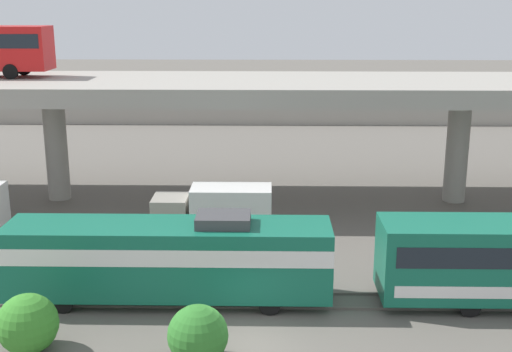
{
  "coord_description": "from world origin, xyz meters",
  "views": [
    {
      "loc": [
        0.89,
        -23.81,
        13.36
      ],
      "look_at": [
        0.12,
        15.29,
        2.93
      ],
      "focal_mm": 46.5,
      "sensor_mm": 36.0,
      "label": 1
    }
  ],
  "objects_px": {
    "train_locomotive": "(153,256)",
    "parked_car_6": "(486,93)",
    "parked_car_1": "(270,98)",
    "parked_car_5": "(105,95)",
    "parked_car_3": "(59,96)",
    "service_truck_west": "(216,210)",
    "parked_car_0": "(363,92)",
    "parked_car_2": "(163,90)",
    "parked_car_4": "(96,90)"
  },
  "relations": [
    {
      "from": "train_locomotive",
      "to": "parked_car_6",
      "type": "xyz_separation_m",
      "value": [
        31.37,
        52.33,
        0.31
      ]
    },
    {
      "from": "parked_car_1",
      "to": "parked_car_5",
      "type": "height_order",
      "value": "same"
    },
    {
      "from": "parked_car_3",
      "to": "parked_car_5",
      "type": "xyz_separation_m",
      "value": [
        5.04,
        1.23,
        0.0
      ]
    },
    {
      "from": "parked_car_1",
      "to": "service_truck_west",
      "type": "bearing_deg",
      "value": 85.4
    },
    {
      "from": "parked_car_1",
      "to": "parked_car_0",
      "type": "bearing_deg",
      "value": -154.6
    },
    {
      "from": "parked_car_1",
      "to": "parked_car_6",
      "type": "relative_size",
      "value": 1.07
    },
    {
      "from": "parked_car_2",
      "to": "parked_car_4",
      "type": "bearing_deg",
      "value": -1.65
    },
    {
      "from": "parked_car_0",
      "to": "parked_car_5",
      "type": "height_order",
      "value": "same"
    },
    {
      "from": "parked_car_2",
      "to": "parked_car_5",
      "type": "bearing_deg",
      "value": 33.58
    },
    {
      "from": "train_locomotive",
      "to": "parked_car_0",
      "type": "height_order",
      "value": "train_locomotive"
    },
    {
      "from": "service_truck_west",
      "to": "parked_car_6",
      "type": "height_order",
      "value": "parked_car_6"
    },
    {
      "from": "parked_car_2",
      "to": "parked_car_4",
      "type": "xyz_separation_m",
      "value": [
        -8.37,
        0.24,
        0.0
      ]
    },
    {
      "from": "parked_car_1",
      "to": "parked_car_3",
      "type": "distance_m",
      "value": 24.61
    },
    {
      "from": "parked_car_0",
      "to": "parked_car_1",
      "type": "height_order",
      "value": "same"
    },
    {
      "from": "parked_car_5",
      "to": "service_truck_west",
      "type": "bearing_deg",
      "value": 111.55
    },
    {
      "from": "parked_car_2",
      "to": "parked_car_6",
      "type": "bearing_deg",
      "value": 177.59
    },
    {
      "from": "train_locomotive",
      "to": "parked_car_4",
      "type": "relative_size",
      "value": 3.65
    },
    {
      "from": "service_truck_west",
      "to": "parked_car_1",
      "type": "distance_m",
      "value": 39.53
    },
    {
      "from": "parked_car_1",
      "to": "parked_car_6",
      "type": "bearing_deg",
      "value": -170.09
    },
    {
      "from": "service_truck_west",
      "to": "parked_car_2",
      "type": "height_order",
      "value": "parked_car_2"
    },
    {
      "from": "train_locomotive",
      "to": "parked_car_3",
      "type": "distance_m",
      "value": 52.31
    },
    {
      "from": "parked_car_0",
      "to": "parked_car_2",
      "type": "xyz_separation_m",
      "value": [
        -24.65,
        0.84,
        0.0
      ]
    },
    {
      "from": "parked_car_4",
      "to": "parked_car_5",
      "type": "relative_size",
      "value": 1.05
    },
    {
      "from": "service_truck_west",
      "to": "parked_car_5",
      "type": "height_order",
      "value": "parked_car_5"
    },
    {
      "from": "parked_car_3",
      "to": "parked_car_5",
      "type": "distance_m",
      "value": 5.18
    },
    {
      "from": "parked_car_0",
      "to": "parked_car_6",
      "type": "bearing_deg",
      "value": -3.16
    },
    {
      "from": "service_truck_west",
      "to": "parked_car_4",
      "type": "bearing_deg",
      "value": -67.95
    },
    {
      "from": "service_truck_west",
      "to": "parked_car_6",
      "type": "relative_size",
      "value": 1.69
    },
    {
      "from": "parked_car_4",
      "to": "parked_car_6",
      "type": "xyz_separation_m",
      "value": [
        47.74,
        -1.9,
        -0.0
      ]
    },
    {
      "from": "service_truck_west",
      "to": "parked_car_1",
      "type": "xyz_separation_m",
      "value": [
        3.17,
        39.39,
        0.87
      ]
    },
    {
      "from": "train_locomotive",
      "to": "parked_car_4",
      "type": "height_order",
      "value": "train_locomotive"
    },
    {
      "from": "parked_car_2",
      "to": "parked_car_4",
      "type": "distance_m",
      "value": 8.37
    },
    {
      "from": "service_truck_west",
      "to": "parked_car_0",
      "type": "xyz_separation_m",
      "value": [
        14.45,
        44.75,
        0.87
      ]
    },
    {
      "from": "parked_car_3",
      "to": "parked_car_6",
      "type": "distance_m",
      "value": 50.73
    },
    {
      "from": "train_locomotive",
      "to": "parked_car_3",
      "type": "relative_size",
      "value": 3.68
    },
    {
      "from": "parked_car_4",
      "to": "parked_car_5",
      "type": "bearing_deg",
      "value": 116.62
    },
    {
      "from": "parked_car_1",
      "to": "parked_car_2",
      "type": "distance_m",
      "value": 14.73
    },
    {
      "from": "parked_car_2",
      "to": "parked_car_0",
      "type": "bearing_deg",
      "value": 178.04
    },
    {
      "from": "parked_car_6",
      "to": "parked_car_1",
      "type": "bearing_deg",
      "value": 9.91
    },
    {
      "from": "parked_car_1",
      "to": "parked_car_4",
      "type": "distance_m",
      "value": 22.67
    },
    {
      "from": "parked_car_3",
      "to": "parked_car_4",
      "type": "bearing_deg",
      "value": -117.11
    },
    {
      "from": "parked_car_5",
      "to": "parked_car_6",
      "type": "distance_m",
      "value": 45.62
    },
    {
      "from": "parked_car_0",
      "to": "parked_car_6",
      "type": "distance_m",
      "value": 14.75
    },
    {
      "from": "parked_car_3",
      "to": "parked_car_2",
      "type": "bearing_deg",
      "value": -154.57
    },
    {
      "from": "service_truck_west",
      "to": "parked_car_0",
      "type": "distance_m",
      "value": 47.03
    },
    {
      "from": "parked_car_4",
      "to": "parked_car_5",
      "type": "height_order",
      "value": "same"
    },
    {
      "from": "parked_car_2",
      "to": "parked_car_3",
      "type": "bearing_deg",
      "value": 25.43
    },
    {
      "from": "parked_car_3",
      "to": "parked_car_5",
      "type": "relative_size",
      "value": 1.04
    },
    {
      "from": "service_truck_west",
      "to": "parked_car_5",
      "type": "xyz_separation_m",
      "value": [
        -16.38,
        41.48,
        0.87
      ]
    },
    {
      "from": "train_locomotive",
      "to": "parked_car_0",
      "type": "bearing_deg",
      "value": -107.39
    }
  ]
}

